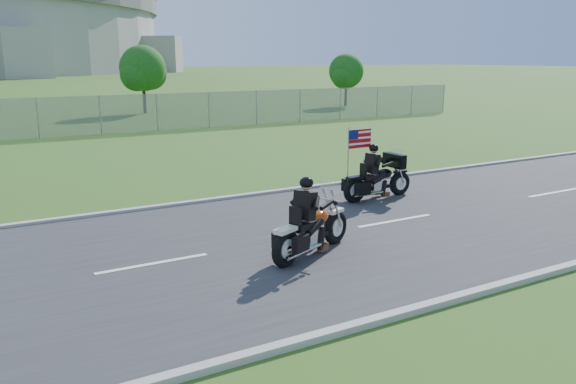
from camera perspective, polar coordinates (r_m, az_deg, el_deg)
ground at (r=11.92m, az=-4.23°, el=-5.80°), size 420.00×420.00×0.00m
road at (r=11.92m, az=-4.23°, el=-5.71°), size 120.00×8.00×0.04m
curb_north at (r=15.52m, az=-10.57°, el=-1.19°), size 120.00×0.18×0.12m
curb_south at (r=8.68m, az=7.45°, el=-13.24°), size 120.00×0.18×0.12m
tree_fence_near at (r=41.68m, az=-14.50°, el=11.84°), size 3.52×3.28×4.75m
tree_fence_far at (r=46.69m, az=5.95°, el=11.93°), size 3.08×2.87×4.20m
motorcycle_lead at (r=11.33m, az=2.33°, el=-3.97°), size 2.37×1.26×1.69m
motorcycle_follow at (r=16.00m, az=9.10°, el=1.16°), size 2.40×0.79×2.00m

